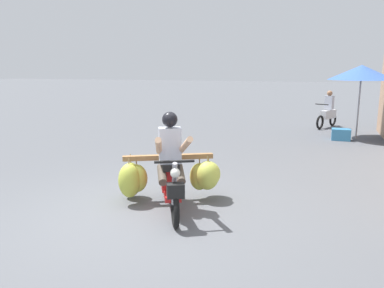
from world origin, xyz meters
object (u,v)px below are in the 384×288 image
(motorbike_distant_ahead_left, at_px, (328,113))
(produce_crate, at_px, (341,135))
(market_umbrella_near_shop, at_px, (362,72))
(motorbike_main_loaded, at_px, (169,174))

(motorbike_distant_ahead_left, distance_m, produce_crate, 2.67)
(market_umbrella_near_shop, distance_m, produce_crate, 2.03)
(produce_crate, bearing_deg, motorbike_main_loaded, -112.71)
(market_umbrella_near_shop, height_order, produce_crate, market_umbrella_near_shop)
(motorbike_main_loaded, relative_size, market_umbrella_near_shop, 0.79)
(market_umbrella_near_shop, xyz_separation_m, produce_crate, (-0.48, -0.49, -1.91))
(motorbike_main_loaded, height_order, market_umbrella_near_shop, market_umbrella_near_shop)
(motorbike_main_loaded, xyz_separation_m, motorbike_distant_ahead_left, (2.54, 9.61, 0.05))
(market_umbrella_near_shop, bearing_deg, produce_crate, -133.95)
(motorbike_distant_ahead_left, xyz_separation_m, produce_crate, (0.39, -2.61, -0.39))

